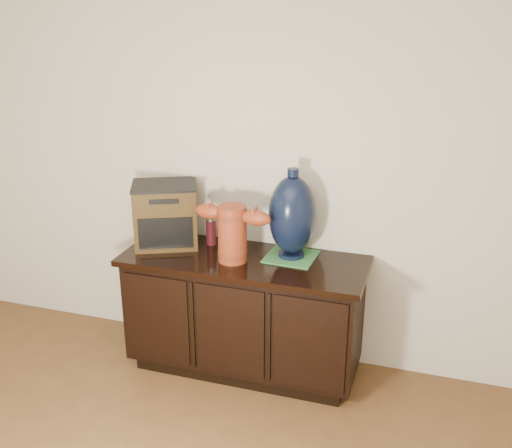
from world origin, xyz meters
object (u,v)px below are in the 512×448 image
(terracotta_vessel, at_px, (232,230))
(tv_radio, at_px, (166,214))
(sideboard, at_px, (244,313))
(lamp_base, at_px, (292,215))
(spray_can, at_px, (211,231))

(terracotta_vessel, xyz_separation_m, tv_radio, (-0.48, 0.12, 0.00))
(sideboard, distance_m, terracotta_vessel, 0.56)
(tv_radio, relative_size, lamp_base, 0.90)
(tv_radio, bearing_deg, terracotta_vessel, -38.40)
(sideboard, height_order, terracotta_vessel, terracotta_vessel)
(lamp_base, bearing_deg, sideboard, -158.95)
(lamp_base, relative_size, spray_can, 2.91)
(terracotta_vessel, height_order, lamp_base, lamp_base)
(sideboard, relative_size, lamp_base, 2.73)
(tv_radio, bearing_deg, sideboard, -31.80)
(terracotta_vessel, bearing_deg, tv_radio, 171.01)
(tv_radio, relative_size, spray_can, 2.62)
(terracotta_vessel, xyz_separation_m, lamp_base, (0.31, 0.15, 0.07))
(terracotta_vessel, relative_size, spray_can, 2.59)
(tv_radio, distance_m, lamp_base, 0.80)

